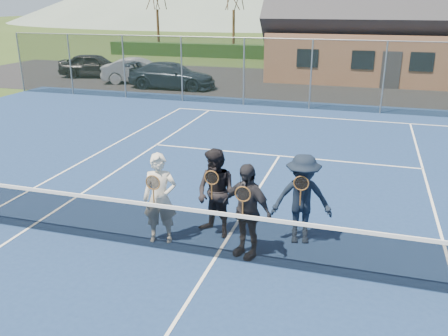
% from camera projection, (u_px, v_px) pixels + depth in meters
% --- Properties ---
extents(ground, '(220.00, 220.00, 0.00)m').
position_uv_depth(ground, '(324.00, 86.00, 26.83)').
color(ground, '#2C4117').
rests_on(ground, ground).
extents(court_surface, '(30.00, 30.00, 0.02)m').
position_uv_depth(court_surface, '(216.00, 258.00, 8.77)').
color(court_surface, navy).
rests_on(court_surface, ground).
extents(tarmac_carpark, '(40.00, 12.00, 0.01)m').
position_uv_depth(tarmac_carpark, '(255.00, 82.00, 27.92)').
color(tarmac_carpark, black).
rests_on(tarmac_carpark, ground).
extents(hedge_row, '(40.00, 1.20, 1.10)m').
position_uv_depth(hedge_row, '(339.00, 54.00, 37.48)').
color(hedge_row, black).
rests_on(hedge_row, ground).
extents(car_a, '(4.57, 2.57, 1.47)m').
position_uv_depth(car_a, '(95.00, 65.00, 29.61)').
color(car_a, black).
rests_on(car_a, ground).
extents(car_b, '(4.51, 2.67, 1.40)m').
position_uv_depth(car_b, '(140.00, 71.00, 27.49)').
color(car_b, gray).
rests_on(car_b, ground).
extents(car_c, '(4.80, 1.99, 1.39)m').
position_uv_depth(car_c, '(172.00, 76.00, 25.79)').
color(car_c, '#16202D').
rests_on(car_c, ground).
extents(court_markings, '(11.03, 23.83, 0.01)m').
position_uv_depth(court_markings, '(216.00, 258.00, 8.77)').
color(court_markings, white).
rests_on(court_markings, court_surface).
extents(tennis_net, '(11.68, 0.08, 1.10)m').
position_uv_depth(tennis_net, '(215.00, 233.00, 8.60)').
color(tennis_net, slate).
rests_on(tennis_net, ground).
extents(perimeter_fence, '(30.07, 0.07, 3.02)m').
position_uv_depth(perimeter_fence, '(311.00, 74.00, 20.45)').
color(perimeter_fence, slate).
rests_on(perimeter_fence, ground).
extents(clubhouse, '(15.60, 8.20, 7.70)m').
position_uv_depth(clubhouse, '(404.00, 11.00, 28.02)').
color(clubhouse, '#9E6B4C').
rests_on(clubhouse, ground).
extents(player_a, '(0.75, 0.59, 1.80)m').
position_uv_depth(player_a, '(160.00, 199.00, 9.11)').
color(player_a, beige).
rests_on(player_a, court_surface).
extents(player_b, '(1.07, 0.97, 1.80)m').
position_uv_depth(player_b, '(216.00, 193.00, 9.35)').
color(player_b, black).
rests_on(player_b, court_surface).
extents(player_c, '(1.14, 0.80, 1.80)m').
position_uv_depth(player_c, '(246.00, 210.00, 8.59)').
color(player_c, '#232227').
rests_on(player_c, court_surface).
extents(player_d, '(1.27, 0.88, 1.80)m').
position_uv_depth(player_d, '(302.00, 199.00, 9.08)').
color(player_d, black).
rests_on(player_d, court_surface).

